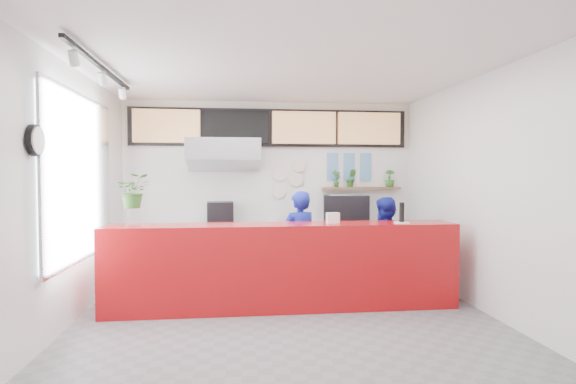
% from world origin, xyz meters
% --- Properties ---
extents(floor, '(5.00, 5.00, 0.00)m').
position_xyz_m(floor, '(0.00, 0.00, 0.00)').
color(floor, slate).
rests_on(floor, ground).
extents(ceiling, '(5.00, 5.00, 0.00)m').
position_xyz_m(ceiling, '(0.00, 0.00, 3.00)').
color(ceiling, silver).
extents(wall_back, '(5.00, 0.00, 5.00)m').
position_xyz_m(wall_back, '(0.00, 2.50, 1.50)').
color(wall_back, white).
rests_on(wall_back, ground).
extents(wall_left, '(0.00, 5.00, 5.00)m').
position_xyz_m(wall_left, '(-2.50, 0.00, 1.50)').
color(wall_left, white).
rests_on(wall_left, ground).
extents(wall_right, '(0.00, 5.00, 5.00)m').
position_xyz_m(wall_right, '(2.50, 0.00, 1.50)').
color(wall_right, white).
rests_on(wall_right, ground).
extents(service_counter, '(4.50, 0.60, 1.10)m').
position_xyz_m(service_counter, '(0.00, 0.40, 0.55)').
color(service_counter, '#A10B0E').
rests_on(service_counter, ground).
extents(cream_band, '(5.00, 0.02, 0.80)m').
position_xyz_m(cream_band, '(0.00, 2.49, 2.60)').
color(cream_band, beige).
rests_on(cream_band, wall_back).
extents(prep_bench, '(1.80, 0.60, 0.90)m').
position_xyz_m(prep_bench, '(-0.80, 2.20, 0.45)').
color(prep_bench, '#B2B5BA').
rests_on(prep_bench, ground).
extents(panini_oven, '(0.45, 0.45, 0.38)m').
position_xyz_m(panini_oven, '(-0.87, 2.20, 1.09)').
color(panini_oven, black).
rests_on(panini_oven, prep_bench).
extents(extraction_hood, '(1.20, 0.70, 0.35)m').
position_xyz_m(extraction_hood, '(-0.80, 2.15, 2.15)').
color(extraction_hood, '#B2B5BA').
rests_on(extraction_hood, ceiling).
extents(hood_lip, '(1.20, 0.69, 0.31)m').
position_xyz_m(hood_lip, '(-0.80, 2.15, 1.95)').
color(hood_lip, '#B2B5BA').
rests_on(hood_lip, ceiling).
extents(right_bench, '(1.80, 0.60, 0.90)m').
position_xyz_m(right_bench, '(1.50, 2.20, 0.45)').
color(right_bench, '#B2B5BA').
rests_on(right_bench, ground).
extents(espresso_machine, '(0.84, 0.66, 0.49)m').
position_xyz_m(espresso_machine, '(1.27, 2.20, 1.14)').
color(espresso_machine, black).
rests_on(espresso_machine, right_bench).
extents(espresso_tray, '(0.64, 0.47, 0.06)m').
position_xyz_m(espresso_tray, '(1.27, 2.20, 1.38)').
color(espresso_tray, '#B2B5BA').
rests_on(espresso_tray, espresso_machine).
extents(herb_shelf, '(1.40, 0.18, 0.04)m').
position_xyz_m(herb_shelf, '(1.60, 2.40, 1.50)').
color(herb_shelf, brown).
rests_on(herb_shelf, wall_back).
extents(menu_board_far_left, '(1.10, 0.10, 0.55)m').
position_xyz_m(menu_board_far_left, '(-1.75, 2.38, 2.55)').
color(menu_board_far_left, tan).
rests_on(menu_board_far_left, wall_back).
extents(menu_board_mid_left, '(1.10, 0.10, 0.55)m').
position_xyz_m(menu_board_mid_left, '(-0.59, 2.38, 2.55)').
color(menu_board_mid_left, black).
rests_on(menu_board_mid_left, wall_back).
extents(menu_board_mid_right, '(1.10, 0.10, 0.55)m').
position_xyz_m(menu_board_mid_right, '(0.57, 2.38, 2.55)').
color(menu_board_mid_right, tan).
rests_on(menu_board_mid_right, wall_back).
extents(menu_board_far_right, '(1.10, 0.10, 0.55)m').
position_xyz_m(menu_board_far_right, '(1.73, 2.38, 2.55)').
color(menu_board_far_right, tan).
rests_on(menu_board_far_right, wall_back).
extents(soffit, '(4.80, 0.04, 0.65)m').
position_xyz_m(soffit, '(0.00, 2.46, 2.55)').
color(soffit, black).
rests_on(soffit, wall_back).
extents(window_pane, '(0.04, 2.20, 1.90)m').
position_xyz_m(window_pane, '(-2.47, 0.30, 1.70)').
color(window_pane, silver).
rests_on(window_pane, wall_left).
extents(window_frame, '(0.03, 2.30, 2.00)m').
position_xyz_m(window_frame, '(-2.45, 0.30, 1.70)').
color(window_frame, '#B2B5BA').
rests_on(window_frame, wall_left).
extents(wall_clock_rim, '(0.05, 0.30, 0.30)m').
position_xyz_m(wall_clock_rim, '(-2.46, -0.90, 2.05)').
color(wall_clock_rim, black).
rests_on(wall_clock_rim, wall_left).
extents(wall_clock_face, '(0.02, 0.26, 0.26)m').
position_xyz_m(wall_clock_face, '(-2.43, -0.90, 2.05)').
color(wall_clock_face, white).
rests_on(wall_clock_face, wall_left).
extents(track_rail, '(0.05, 2.40, 0.04)m').
position_xyz_m(track_rail, '(-2.10, 0.00, 2.94)').
color(track_rail, black).
rests_on(track_rail, ceiling).
extents(dec_plate_a, '(0.24, 0.03, 0.24)m').
position_xyz_m(dec_plate_a, '(0.15, 2.47, 1.75)').
color(dec_plate_a, silver).
rests_on(dec_plate_a, wall_back).
extents(dec_plate_b, '(0.24, 0.03, 0.24)m').
position_xyz_m(dec_plate_b, '(0.45, 2.47, 1.65)').
color(dec_plate_b, silver).
rests_on(dec_plate_b, wall_back).
extents(dec_plate_c, '(0.24, 0.03, 0.24)m').
position_xyz_m(dec_plate_c, '(0.15, 2.47, 1.45)').
color(dec_plate_c, silver).
rests_on(dec_plate_c, wall_back).
extents(dec_plate_d, '(0.24, 0.03, 0.24)m').
position_xyz_m(dec_plate_d, '(0.50, 2.47, 1.90)').
color(dec_plate_d, silver).
rests_on(dec_plate_d, wall_back).
extents(photo_frame_a, '(0.20, 0.02, 0.25)m').
position_xyz_m(photo_frame_a, '(1.10, 2.48, 2.00)').
color(photo_frame_a, '#598CBF').
rests_on(photo_frame_a, wall_back).
extents(photo_frame_b, '(0.20, 0.02, 0.25)m').
position_xyz_m(photo_frame_b, '(1.40, 2.48, 2.00)').
color(photo_frame_b, '#598CBF').
rests_on(photo_frame_b, wall_back).
extents(photo_frame_c, '(0.20, 0.02, 0.25)m').
position_xyz_m(photo_frame_c, '(1.70, 2.48, 2.00)').
color(photo_frame_c, '#598CBF').
rests_on(photo_frame_c, wall_back).
extents(photo_frame_d, '(0.20, 0.02, 0.25)m').
position_xyz_m(photo_frame_d, '(1.10, 2.48, 1.75)').
color(photo_frame_d, '#598CBF').
rests_on(photo_frame_d, wall_back).
extents(photo_frame_e, '(0.20, 0.02, 0.25)m').
position_xyz_m(photo_frame_e, '(1.40, 2.48, 1.75)').
color(photo_frame_e, '#598CBF').
rests_on(photo_frame_e, wall_back).
extents(photo_frame_f, '(0.20, 0.02, 0.25)m').
position_xyz_m(photo_frame_f, '(1.70, 2.48, 1.75)').
color(photo_frame_f, '#598CBF').
rests_on(photo_frame_f, wall_back).
extents(staff_center, '(0.64, 0.52, 1.50)m').
position_xyz_m(staff_center, '(0.30, 1.02, 0.75)').
color(staff_center, navy).
rests_on(staff_center, ground).
extents(staff_right, '(0.87, 0.83, 1.41)m').
position_xyz_m(staff_right, '(1.52, 0.91, 0.71)').
color(staff_right, navy).
rests_on(staff_right, ground).
extents(herb_a, '(0.18, 0.15, 0.31)m').
position_xyz_m(herb_a, '(1.15, 2.40, 1.67)').
color(herb_a, '#2D6623').
rests_on(herb_a, herb_shelf).
extents(herb_b, '(0.20, 0.17, 0.32)m').
position_xyz_m(herb_b, '(1.42, 2.40, 1.68)').
color(herb_b, '#2D6623').
rests_on(herb_b, herb_shelf).
extents(herb_d, '(0.21, 0.20, 0.31)m').
position_xyz_m(herb_d, '(2.12, 2.40, 1.67)').
color(herb_d, '#2D6623').
rests_on(herb_d, herb_shelf).
extents(glass_vase, '(0.24, 0.24, 0.22)m').
position_xyz_m(glass_vase, '(-1.85, 0.36, 1.21)').
color(glass_vase, silver).
rests_on(glass_vase, service_counter).
extents(basil_vase, '(0.46, 0.43, 0.43)m').
position_xyz_m(basil_vase, '(-1.85, 0.36, 1.53)').
color(basil_vase, '#2D6623').
rests_on(basil_vase, glass_vase).
extents(napkin_holder, '(0.17, 0.12, 0.14)m').
position_xyz_m(napkin_holder, '(0.65, 0.40, 1.17)').
color(napkin_holder, white).
rests_on(napkin_holder, service_counter).
extents(white_plate, '(0.25, 0.25, 0.02)m').
position_xyz_m(white_plate, '(1.55, 0.31, 1.11)').
color(white_plate, white).
rests_on(white_plate, service_counter).
extents(pepper_mill, '(0.07, 0.07, 0.26)m').
position_xyz_m(pepper_mill, '(1.55, 0.31, 1.24)').
color(pepper_mill, black).
rests_on(pepper_mill, white_plate).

